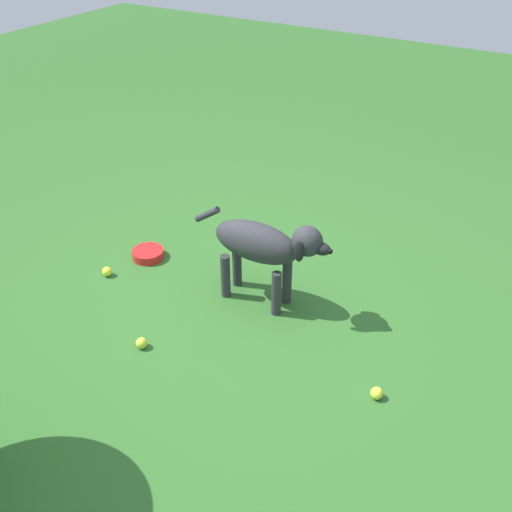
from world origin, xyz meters
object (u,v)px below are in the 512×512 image
at_px(dog, 264,246).
at_px(tennis_ball_0, 107,272).
at_px(tennis_ball_1, 377,393).
at_px(tennis_ball_2, 142,343).
at_px(water_bowl, 148,254).

bearing_deg(dog, tennis_ball_0, -164.66).
bearing_deg(dog, tennis_ball_1, -24.91).
bearing_deg(tennis_ball_0, tennis_ball_1, 86.85).
bearing_deg(tennis_ball_0, tennis_ball_2, 56.72).
distance_m(tennis_ball_2, water_bowl, 0.93).
height_order(dog, tennis_ball_2, dog).
relative_size(tennis_ball_0, tennis_ball_2, 1.00).
xyz_separation_m(tennis_ball_0, water_bowl, (-0.31, 0.09, -0.00)).
relative_size(tennis_ball_2, water_bowl, 0.30).
bearing_deg(tennis_ball_2, water_bowl, -142.92).
bearing_deg(water_bowl, tennis_ball_1, 77.26).
distance_m(dog, tennis_ball_2, 0.90).
relative_size(dog, water_bowl, 4.19).
height_order(tennis_ball_0, water_bowl, tennis_ball_0).
bearing_deg(tennis_ball_1, tennis_ball_0, -93.15).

